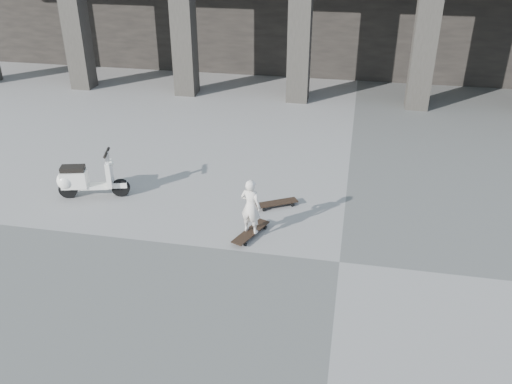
% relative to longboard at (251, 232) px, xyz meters
% --- Properties ---
extents(ground, '(90.00, 90.00, 0.00)m').
position_rel_longboard_xyz_m(ground, '(1.65, -0.53, -0.08)').
color(ground, '#525250').
rests_on(ground, ground).
extents(longboard, '(0.57, 0.98, 0.10)m').
position_rel_longboard_xyz_m(longboard, '(0.00, 0.00, 0.00)').
color(longboard, black).
rests_on(longboard, ground).
extents(skateboard_spare, '(0.85, 0.61, 0.10)m').
position_rel_longboard_xyz_m(skateboard_spare, '(0.29, 1.17, 0.00)').
color(skateboard_spare, black).
rests_on(skateboard_spare, ground).
extents(child, '(0.43, 0.34, 1.05)m').
position_rel_longboard_xyz_m(child, '(-0.00, 0.00, 0.54)').
color(child, silver).
rests_on(child, longboard).
extents(scooter, '(1.43, 0.66, 1.02)m').
position_rel_longboard_xyz_m(scooter, '(-3.72, 0.80, 0.33)').
color(scooter, black).
rests_on(scooter, ground).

